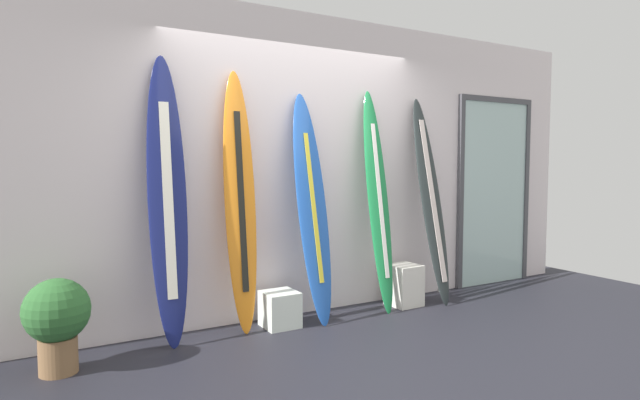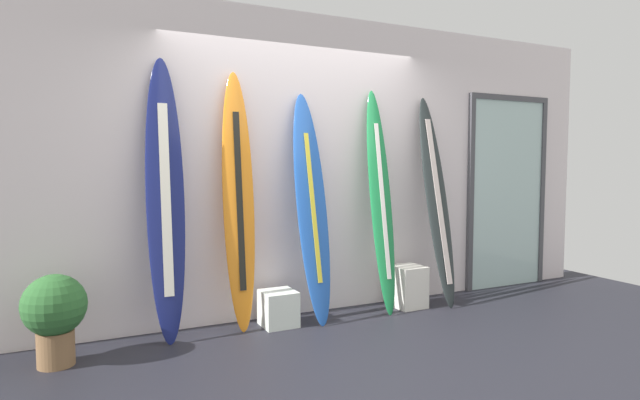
{
  "view_description": "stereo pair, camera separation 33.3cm",
  "coord_description": "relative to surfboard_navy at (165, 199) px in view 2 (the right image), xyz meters",
  "views": [
    {
      "loc": [
        -2.2,
        -3.06,
        1.42
      ],
      "look_at": [
        0.1,
        0.95,
        1.09
      ],
      "focal_mm": 29.01,
      "sensor_mm": 36.0,
      "label": 1
    },
    {
      "loc": [
        -1.9,
        -3.21,
        1.42
      ],
      "look_at": [
        0.1,
        0.95,
        1.09
      ],
      "focal_mm": 29.01,
      "sensor_mm": 36.0,
      "label": 2
    }
  ],
  "objects": [
    {
      "name": "ground",
      "position": [
        1.24,
        -0.99,
        -1.15
      ],
      "size": [
        8.0,
        8.0,
        0.04
      ],
      "primitive_type": "cube",
      "color": "#23232B"
    },
    {
      "name": "wall_back",
      "position": [
        1.24,
        0.31,
        0.27
      ],
      "size": [
        7.2,
        0.2,
        2.8
      ],
      "primitive_type": "cube",
      "color": "white",
      "rests_on": "ground"
    },
    {
      "name": "surfboard_navy",
      "position": [
        0.0,
        0.0,
        0.0
      ],
      "size": [
        0.31,
        0.38,
        2.27
      ],
      "color": "navy",
      "rests_on": "ground"
    },
    {
      "name": "surfboard_sunset",
      "position": [
        0.6,
        0.02,
        -0.05
      ],
      "size": [
        0.28,
        0.34,
        2.2
      ],
      "color": "orange",
      "rests_on": "ground"
    },
    {
      "name": "surfboard_cobalt",
      "position": [
        1.25,
        -0.05,
        -0.11
      ],
      "size": [
        0.31,
        0.5,
        2.05
      ],
      "color": "blue",
      "rests_on": "ground"
    },
    {
      "name": "surfboard_emerald",
      "position": [
        1.98,
        -0.05,
        -0.08
      ],
      "size": [
        0.25,
        0.48,
        2.13
      ],
      "color": "#1B7E40",
      "rests_on": "ground"
    },
    {
      "name": "surfboard_charcoal",
      "position": [
        2.62,
        -0.08,
        -0.1
      ],
      "size": [
        0.29,
        0.53,
        2.09
      ],
      "color": "#252C2C",
      "rests_on": "ground"
    },
    {
      "name": "display_block_left",
      "position": [
        0.93,
        -0.06,
        -0.98
      ],
      "size": [
        0.29,
        0.29,
        0.31
      ],
      "color": "white",
      "rests_on": "ground"
    },
    {
      "name": "display_block_center",
      "position": [
        2.3,
        -0.06,
        -0.93
      ],
      "size": [
        0.3,
        0.3,
        0.41
      ],
      "color": "white",
      "rests_on": "ground"
    },
    {
      "name": "glass_door",
      "position": [
        3.83,
        0.19,
        -0.01
      ],
      "size": [
        1.15,
        0.06,
        2.18
      ],
      "color": "silver",
      "rests_on": "ground"
    },
    {
      "name": "potted_plant",
      "position": [
        -0.8,
        -0.22,
        -0.75
      ],
      "size": [
        0.43,
        0.43,
        0.65
      ],
      "color": "brown",
      "rests_on": "ground"
    }
  ]
}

